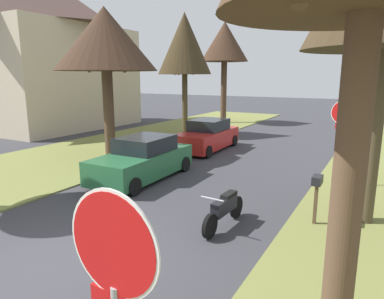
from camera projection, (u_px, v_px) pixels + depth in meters
ground_plane at (54, 265)px, 6.98m from camera, size 120.00×120.00×0.00m
stop_sign_far at (343, 125)px, 11.40m from camera, size 0.81×0.46×2.95m
street_tree_left_mid_a at (105, 40)px, 15.37m from camera, size 4.63×4.63×6.75m
street_tree_left_mid_b at (185, 44)px, 21.32m from camera, size 3.36×3.36×7.59m
street_tree_left_far at (225, 43)px, 27.18m from camera, size 3.78×3.78×7.95m
parked_sedan_green at (143, 160)px, 12.77m from camera, size 2.01×4.43×1.57m
parked_sedan_red at (207, 136)px, 17.87m from camera, size 2.01×4.43×1.57m
parked_motorcycle at (224, 209)px, 8.65m from camera, size 0.60×2.05×0.97m
house_backdrop_left at (61, 56)px, 24.85m from camera, size 6.58×11.38×10.07m
curbside_mailbox at (317, 186)px, 8.63m from camera, size 0.22×0.44×1.27m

